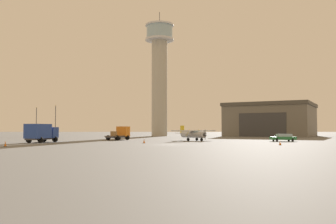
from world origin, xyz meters
name	(u,v)px	position (x,y,z in m)	size (l,w,h in m)	color
ground_plane	(168,145)	(0.00, 0.00, 0.00)	(400.00, 400.00, 0.00)	#60605E
control_tower	(159,70)	(-3.00, 58.87, 20.81)	(8.87, 8.87, 39.06)	#B2AD9E
hangar	(271,120)	(31.79, 59.01, 5.03)	(33.09, 32.83, 10.02)	#6B665B
airplane_silver	(193,134)	(4.70, 16.58, 1.37)	(8.80, 7.73, 2.94)	#B7BABF
truck_box_blue	(41,132)	(-21.33, 8.01, 1.72)	(4.23, 6.75, 3.11)	#38383D
truck_flatbed_orange	(120,134)	(-9.91, 21.41, 1.33)	(4.70, 6.02, 2.77)	#38383D
car_green	(283,137)	(20.91, 13.23, 0.74)	(4.57, 2.58, 1.37)	#287A42
light_post_west	(36,119)	(-39.46, 53.70, 5.25)	(0.44, 0.44, 8.83)	#38383D
light_post_east	(55,118)	(-32.73, 50.51, 5.46)	(0.44, 0.44, 9.23)	#38383D
traffic_cone_near_left	(280,143)	(16.02, -0.74, 0.31)	(0.36, 0.36, 0.63)	black
traffic_cone_near_right	(144,141)	(-3.84, 5.41, 0.35)	(0.36, 0.36, 0.70)	black
traffic_cone_mid_apron	(5,144)	(-21.15, -5.30, 0.36)	(0.36, 0.36, 0.72)	black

